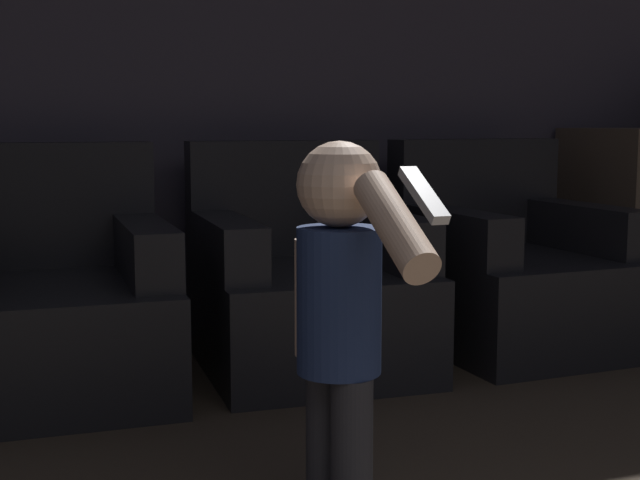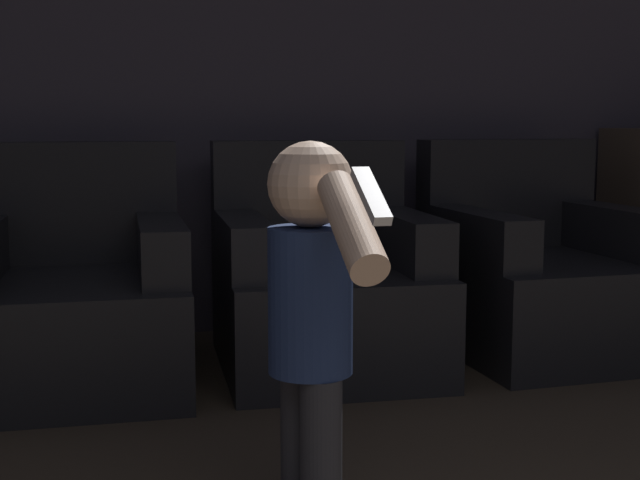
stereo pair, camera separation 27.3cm
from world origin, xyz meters
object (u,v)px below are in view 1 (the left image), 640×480
at_px(armchair_left, 53,306).
at_px(armchair_right, 511,275).
at_px(armchair_middle, 304,289).
at_px(person_toddler, 340,301).

xyz_separation_m(armchair_left, armchair_right, (1.88, 0.00, 0.00)).
distance_m(armchair_middle, armchair_right, 0.94).
relative_size(armchair_middle, armchair_right, 1.02).
xyz_separation_m(armchair_middle, armchair_right, (0.94, 0.00, 0.00)).
bearing_deg(armchair_left, armchair_right, 1.86).
xyz_separation_m(armchair_left, armchair_middle, (0.94, -0.00, 0.00)).
relative_size(armchair_left, armchair_middle, 0.98).
distance_m(armchair_right, person_toddler, 1.89).
xyz_separation_m(armchair_right, person_toddler, (-1.32, -1.34, 0.23)).
bearing_deg(armchair_right, armchair_middle, 178.29).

